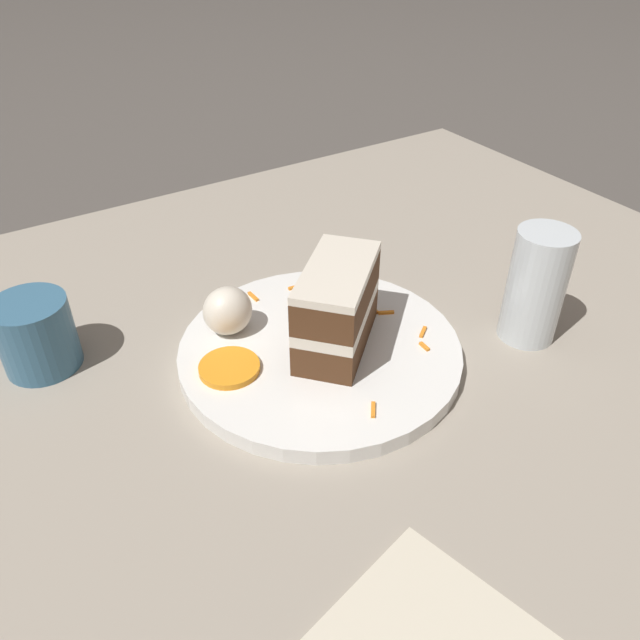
% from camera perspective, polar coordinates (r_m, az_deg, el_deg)
% --- Properties ---
extents(ground_plane, '(6.00, 6.00, 0.00)m').
position_cam_1_polar(ground_plane, '(0.69, 5.41, -5.74)').
color(ground_plane, '#4C4742').
rests_on(ground_plane, ground).
extents(dining_table, '(1.11, 1.05, 0.03)m').
position_cam_1_polar(dining_table, '(0.68, 5.48, -4.84)').
color(dining_table, gray).
rests_on(dining_table, ground).
extents(plate, '(0.30, 0.30, 0.02)m').
position_cam_1_polar(plate, '(0.67, 0.00, -2.87)').
color(plate, white).
rests_on(plate, dining_table).
extents(cake_slice, '(0.14, 0.13, 0.09)m').
position_cam_1_polar(cake_slice, '(0.64, 1.56, 1.20)').
color(cake_slice, '#4C2D19').
rests_on(cake_slice, plate).
extents(cream_dollop, '(0.05, 0.05, 0.05)m').
position_cam_1_polar(cream_dollop, '(0.68, -8.44, 0.86)').
color(cream_dollop, silver).
rests_on(cream_dollop, plate).
extents(orange_garnish, '(0.06, 0.06, 0.01)m').
position_cam_1_polar(orange_garnish, '(0.64, -8.29, -4.33)').
color(orange_garnish, orange).
rests_on(orange_garnish, plate).
extents(carrot_shreds_scatter, '(0.14, 0.25, 0.00)m').
position_cam_1_polar(carrot_shreds_scatter, '(0.70, 2.29, 0.22)').
color(carrot_shreds_scatter, orange).
rests_on(carrot_shreds_scatter, plate).
extents(drinking_glass, '(0.06, 0.06, 0.13)m').
position_cam_1_polar(drinking_glass, '(0.72, 19.00, 2.34)').
color(drinking_glass, silver).
rests_on(drinking_glass, dining_table).
extents(coffee_mug, '(0.08, 0.08, 0.08)m').
position_cam_1_polar(coffee_mug, '(0.71, -24.59, -1.01)').
color(coffee_mug, '#386684').
rests_on(coffee_mug, dining_table).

